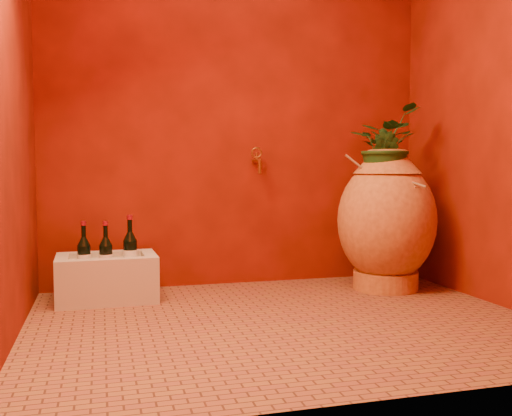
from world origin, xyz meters
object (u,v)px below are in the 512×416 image
object	(u,v)px
stone_basin	(107,279)
wall_tap	(257,159)
wine_bottle_b	(130,253)
wine_bottle_c	(106,257)
wine_bottle_a	(84,257)
amphora	(386,220)

from	to	relation	value
stone_basin	wall_tap	xyz separation A→B (m)	(0.96, 0.21, 0.69)
wine_bottle_b	wall_tap	bearing A→B (deg)	11.09
wine_bottle_b	wine_bottle_c	distance (m)	0.15
wine_bottle_b	wine_bottle_c	world-z (taller)	wine_bottle_b
wine_bottle_a	wine_bottle_b	world-z (taller)	wine_bottle_b
wine_bottle_b	wall_tap	xyz separation A→B (m)	(0.82, 0.16, 0.55)
amphora	wine_bottle_a	distance (m)	1.84
stone_basin	wall_tap	size ratio (longest dim) A/B	3.33
wine_bottle_b	wall_tap	world-z (taller)	wall_tap
stone_basin	wall_tap	world-z (taller)	wall_tap
amphora	stone_basin	world-z (taller)	amphora
amphora	wall_tap	xyz separation A→B (m)	(-0.74, 0.35, 0.38)
amphora	stone_basin	size ratio (longest dim) A/B	1.55
amphora	wine_bottle_c	distance (m)	1.72
stone_basin	wine_bottle_c	xyz separation A→B (m)	(-0.00, -0.02, 0.13)
stone_basin	wall_tap	bearing A→B (deg)	12.19
stone_basin	wine_bottle_b	distance (m)	0.20
wine_bottle_a	wine_bottle_c	xyz separation A→B (m)	(0.12, -0.03, -0.00)
amphora	wine_bottle_c	xyz separation A→B (m)	(-1.70, 0.12, -0.18)
wine_bottle_b	wine_bottle_c	xyz separation A→B (m)	(-0.14, -0.07, -0.01)
wine_bottle_a	wall_tap	distance (m)	1.23
stone_basin	wine_bottle_b	world-z (taller)	wine_bottle_b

